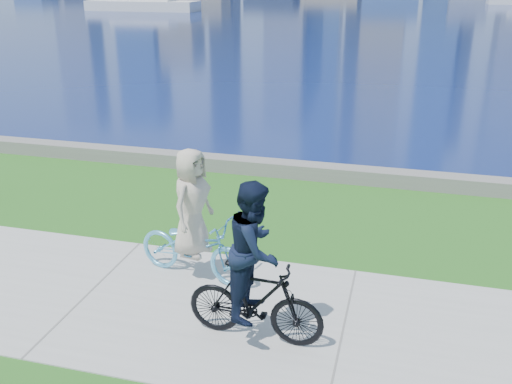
% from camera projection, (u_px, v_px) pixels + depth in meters
% --- Properties ---
extents(ground, '(320.00, 320.00, 0.00)m').
position_uv_depth(ground, '(91.00, 292.00, 9.05)').
color(ground, '#1F5817').
rests_on(ground, ground).
extents(concrete_path, '(80.00, 3.50, 0.02)m').
position_uv_depth(concrete_path, '(91.00, 292.00, 9.05)').
color(concrete_path, '#A7A6A1').
rests_on(concrete_path, ground).
extents(seawall, '(90.00, 0.50, 0.35)m').
position_uv_depth(seawall, '(216.00, 163.00, 14.57)').
color(seawall, slate).
rests_on(seawall, ground).
extents(bay_water, '(320.00, 131.00, 0.01)m').
position_uv_depth(bay_water, '(379.00, 9.00, 73.84)').
color(bay_water, '#0C194D').
rests_on(bay_water, ground).
extents(ferry_near, '(14.04, 4.01, 1.90)m').
position_uv_depth(ferry_near, '(143.00, 4.00, 70.91)').
color(ferry_near, silver).
rests_on(ferry_near, ground).
extents(cyclist_woman, '(1.11, 2.14, 2.21)m').
position_uv_depth(cyclist_woman, '(193.00, 231.00, 9.21)').
color(cyclist_woman, '#5FBCE8').
rests_on(cyclist_woman, ground).
extents(cyclist_man, '(0.74, 1.93, 2.31)m').
position_uv_depth(cyclist_man, '(255.00, 276.00, 7.55)').
color(cyclist_man, black).
rests_on(cyclist_man, ground).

